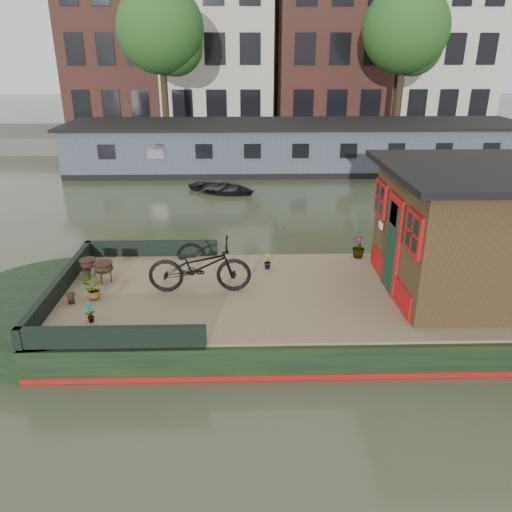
{
  "coord_description": "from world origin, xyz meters",
  "views": [
    {
      "loc": [
        -2.39,
        -8.74,
        4.95
      ],
      "look_at": [
        -2.15,
        0.5,
        1.19
      ],
      "focal_mm": 35.0,
      "sensor_mm": 36.0,
      "label": 1
    }
  ],
  "objects_px": {
    "cabin": "(487,230)",
    "potted_plant_a": "(90,313)",
    "brazier_front": "(104,273)",
    "brazier_rear": "(89,268)",
    "dinghy": "(223,185)",
    "bicycle": "(200,266)"
  },
  "relations": [
    {
      "from": "cabin",
      "to": "potted_plant_a",
      "type": "bearing_deg",
      "value": -171.09
    },
    {
      "from": "brazier_front",
      "to": "brazier_rear",
      "type": "distance_m",
      "value": 0.48
    },
    {
      "from": "dinghy",
      "to": "brazier_front",
      "type": "bearing_deg",
      "value": -163.2
    },
    {
      "from": "dinghy",
      "to": "cabin",
      "type": "bearing_deg",
      "value": -122.9
    },
    {
      "from": "bicycle",
      "to": "cabin",
      "type": "bearing_deg",
      "value": -91.27
    },
    {
      "from": "cabin",
      "to": "brazier_front",
      "type": "distance_m",
      "value": 7.48
    },
    {
      "from": "brazier_rear",
      "to": "dinghy",
      "type": "xyz_separation_m",
      "value": [
        2.42,
        9.22,
        -0.57
      ]
    },
    {
      "from": "brazier_rear",
      "to": "dinghy",
      "type": "relative_size",
      "value": 0.15
    },
    {
      "from": "bicycle",
      "to": "brazier_front",
      "type": "distance_m",
      "value": 2.03
    },
    {
      "from": "brazier_front",
      "to": "brazier_rear",
      "type": "bearing_deg",
      "value": 144.14
    },
    {
      "from": "brazier_front",
      "to": "dinghy",
      "type": "bearing_deg",
      "value": 77.95
    },
    {
      "from": "bicycle",
      "to": "brazier_front",
      "type": "relative_size",
      "value": 4.56
    },
    {
      "from": "bicycle",
      "to": "dinghy",
      "type": "xyz_separation_m",
      "value": [
        0.06,
        9.93,
        -0.89
      ]
    },
    {
      "from": "bicycle",
      "to": "brazier_front",
      "type": "xyz_separation_m",
      "value": [
        -1.97,
        0.43,
        -0.3
      ]
    },
    {
      "from": "potted_plant_a",
      "to": "brazier_front",
      "type": "height_order",
      "value": "brazier_front"
    },
    {
      "from": "brazier_front",
      "to": "dinghy",
      "type": "xyz_separation_m",
      "value": [
        2.03,
        9.5,
        -0.59
      ]
    },
    {
      "from": "potted_plant_a",
      "to": "brazier_rear",
      "type": "height_order",
      "value": "brazier_rear"
    },
    {
      "from": "brazier_rear",
      "to": "dinghy",
      "type": "height_order",
      "value": "brazier_rear"
    },
    {
      "from": "brazier_rear",
      "to": "dinghy",
      "type": "distance_m",
      "value": 9.55
    },
    {
      "from": "bicycle",
      "to": "brazier_rear",
      "type": "distance_m",
      "value": 2.48
    },
    {
      "from": "potted_plant_a",
      "to": "dinghy",
      "type": "bearing_deg",
      "value": 80.5
    },
    {
      "from": "dinghy",
      "to": "bicycle",
      "type": "bearing_deg",
      "value": -151.51
    }
  ]
}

